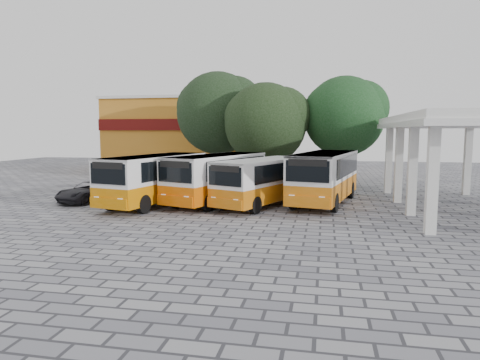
% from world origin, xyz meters
% --- Properties ---
extents(ground, '(90.00, 90.00, 0.00)m').
position_xyz_m(ground, '(0.00, 0.00, 0.00)').
color(ground, slate).
rests_on(ground, ground).
extents(terminal_shelter, '(6.80, 15.80, 5.40)m').
position_xyz_m(terminal_shelter, '(10.50, 4.00, 4.91)').
color(terminal_shelter, silver).
rests_on(terminal_shelter, ground).
extents(shophouse_block, '(20.40, 10.40, 8.30)m').
position_xyz_m(shophouse_block, '(-11.00, 25.99, 4.16)').
color(shophouse_block, '#BD731C').
rests_on(shophouse_block, ground).
extents(bus_far_left, '(4.29, 8.80, 3.02)m').
position_xyz_m(bus_far_left, '(-6.94, 2.34, 1.75)').
color(bus_far_left, '#C26C00').
rests_on(bus_far_left, ground).
extents(bus_centre_left, '(5.10, 8.96, 3.03)m').
position_xyz_m(bus_centre_left, '(-3.34, 3.66, 1.75)').
color(bus_centre_left, '#D35500').
rests_on(bus_centre_left, ground).
extents(bus_centre_right, '(5.19, 8.39, 2.82)m').
position_xyz_m(bus_centre_right, '(-0.40, 3.27, 1.63)').
color(bus_centre_right, '#C36308').
rests_on(bus_centre_right, ground).
extents(bus_far_right, '(4.46, 9.22, 3.17)m').
position_xyz_m(bus_far_right, '(3.29, 4.86, 1.83)').
color(bus_far_right, '#C9680A').
rests_on(bus_far_right, ground).
extents(tree_left, '(7.84, 7.47, 9.87)m').
position_xyz_m(tree_left, '(-6.31, 16.13, 6.38)').
color(tree_left, '#332510').
rests_on(tree_left, ground).
extents(tree_middle, '(7.02, 6.69, 8.45)m').
position_xyz_m(tree_middle, '(-1.48, 12.85, 5.32)').
color(tree_middle, '#3F2717').
rests_on(tree_middle, ground).
extents(tree_right, '(6.87, 6.55, 8.99)m').
position_xyz_m(tree_right, '(4.83, 14.29, 5.93)').
color(tree_right, '#4A3118').
rests_on(tree_right, ground).
extents(parked_car, '(3.33, 5.02, 1.28)m').
position_xyz_m(parked_car, '(-11.49, 2.65, 0.64)').
color(parked_car, black).
rests_on(parked_car, ground).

